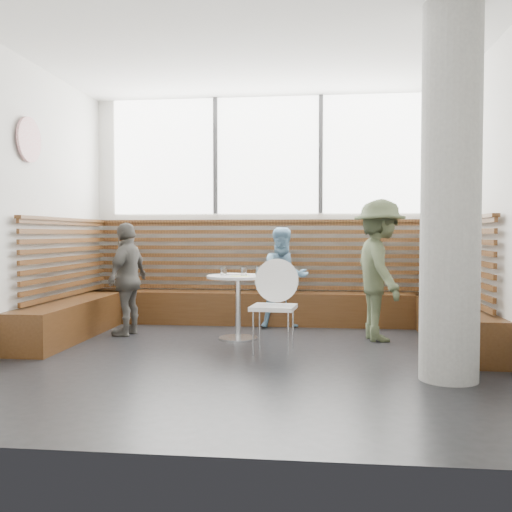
# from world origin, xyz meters

# --- Properties ---
(room) EXTENTS (5.00, 5.00, 3.20)m
(room) POSITION_xyz_m (0.00, 0.00, 1.60)
(room) COLOR silver
(room) RESTS_ON ground
(booth) EXTENTS (5.00, 2.50, 1.44)m
(booth) POSITION_xyz_m (0.00, 1.77, 0.41)
(booth) COLOR #3C220F
(booth) RESTS_ON ground
(concrete_column) EXTENTS (0.50, 0.50, 3.20)m
(concrete_column) POSITION_xyz_m (1.85, -0.60, 1.60)
(concrete_column) COLOR gray
(concrete_column) RESTS_ON ground
(wall_art) EXTENTS (0.03, 0.50, 0.50)m
(wall_art) POSITION_xyz_m (-2.46, 0.40, 2.30)
(wall_art) COLOR white
(wall_art) RESTS_ON room
(cafe_table) EXTENTS (0.74, 0.74, 0.76)m
(cafe_table) POSITION_xyz_m (-0.22, 1.07, 0.55)
(cafe_table) COLOR silver
(cafe_table) RESTS_ON ground
(cafe_chair) EXTENTS (0.47, 0.46, 0.99)m
(cafe_chair) POSITION_xyz_m (0.26, 0.40, 0.58)
(cafe_chair) COLOR white
(cafe_chair) RESTS_ON ground
(adult_man) EXTENTS (0.81, 1.17, 1.66)m
(adult_man) POSITION_xyz_m (1.45, 1.21, 0.83)
(adult_man) COLOR #414B32
(adult_man) RESTS_ON ground
(child_back) EXTENTS (0.79, 0.70, 1.35)m
(child_back) POSITION_xyz_m (0.27, 1.96, 0.67)
(child_back) COLOR #6894B4
(child_back) RESTS_ON ground
(child_left) EXTENTS (0.48, 0.87, 1.40)m
(child_left) POSITION_xyz_m (-1.63, 1.22, 0.70)
(child_left) COLOR #55534D
(child_left) RESTS_ON ground
(plate_near) EXTENTS (0.22, 0.22, 0.02)m
(plate_near) POSITION_xyz_m (-0.32, 1.20, 0.77)
(plate_near) COLOR white
(plate_near) RESTS_ON cafe_table
(plate_far) EXTENTS (0.20, 0.20, 0.01)m
(plate_far) POSITION_xyz_m (-0.19, 1.18, 0.77)
(plate_far) COLOR white
(plate_far) RESTS_ON cafe_table
(glass_left) EXTENTS (0.07, 0.07, 0.11)m
(glass_left) POSITION_xyz_m (-0.39, 1.02, 0.82)
(glass_left) COLOR white
(glass_left) RESTS_ON cafe_table
(glass_mid) EXTENTS (0.07, 0.07, 0.11)m
(glass_mid) POSITION_xyz_m (-0.15, 1.02, 0.82)
(glass_mid) COLOR white
(glass_mid) RESTS_ON cafe_table
(glass_right) EXTENTS (0.07, 0.07, 0.10)m
(glass_right) POSITION_xyz_m (0.01, 1.13, 0.82)
(glass_right) COLOR white
(glass_right) RESTS_ON cafe_table
(menu_card) EXTENTS (0.22, 0.16, 0.00)m
(menu_card) POSITION_xyz_m (-0.18, 0.91, 0.77)
(menu_card) COLOR #A5C64C
(menu_card) RESTS_ON cafe_table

